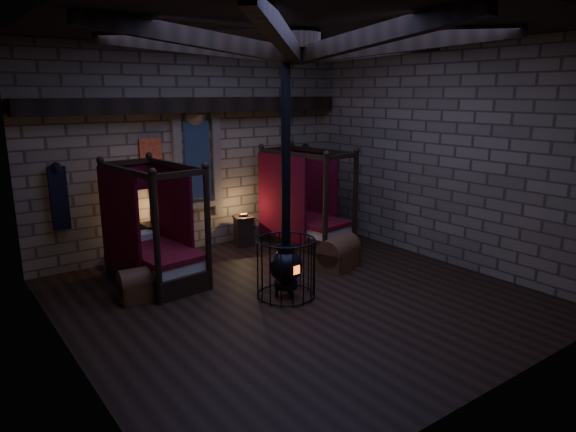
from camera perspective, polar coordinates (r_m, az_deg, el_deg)
room at (r=8.04m, az=0.58°, el=16.76°), size 7.02×7.02×4.29m
bed_left at (r=9.48m, az=-14.66°, el=-3.94°), size 1.27×2.11×2.09m
bed_right at (r=11.38m, az=1.82°, el=-0.57°), size 1.33×2.13×2.09m
trunk_left at (r=8.77m, az=-15.81°, el=-7.34°), size 0.79×0.54×0.55m
trunk_right at (r=9.95m, az=5.63°, el=-4.16°), size 0.98×0.79×0.62m
nightstand_left at (r=10.53m, az=-14.44°, el=-2.78°), size 0.51×0.49×0.97m
nightstand_right at (r=11.32m, az=-4.91°, el=-1.64°), size 0.49×0.48×0.72m
stove at (r=8.40m, az=-0.23°, el=-5.11°), size 0.97×0.97×4.05m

